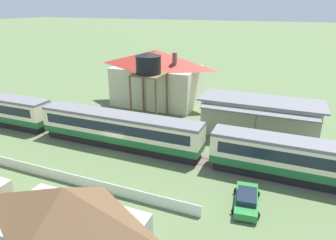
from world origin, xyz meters
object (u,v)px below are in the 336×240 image
Objects in this scene: station_building at (259,117)px; parked_car_green at (246,200)px; passenger_train at (121,129)px; water_tower at (148,65)px; cottage_brown_roof at (68,223)px; station_house_red_roof at (157,77)px.

parked_car_green is (0.92, -15.31, -1.76)m from station_building.
passenger_train is 6.53× the size of water_tower.
parked_car_green is at bearing -44.04° from water_tower.
water_tower is at bearing 104.85° from cottage_brown_roof.
station_house_red_roof is 1.52× the size of water_tower.
station_building is (14.16, 9.54, 0.14)m from passenger_train.
cottage_brown_roof is (-8.64, -25.17, 0.47)m from station_building.
station_building is 3.11× the size of parked_car_green.
station_house_red_roof reaches higher than station_building.
passenger_train is 16.67m from station_house_red_roof.
parked_car_green is at bearing 45.89° from cottage_brown_roof.
water_tower is 23.84m from parked_car_green.
water_tower reaches higher than station_building.
water_tower reaches higher than cottage_brown_roof.
parked_car_green is at bearing -20.92° from passenger_train.
parked_car_green is (15.09, -5.77, -1.62)m from passenger_train.
station_house_red_roof is at bearing 104.37° from water_tower.
passenger_train is at bearing -146.05° from station_building.
cottage_brown_roof is at bearing -108.95° from station_building.
water_tower is (1.58, -6.18, 3.04)m from station_house_red_roof.
station_house_red_roof is (-2.87, 16.25, 2.36)m from passenger_train.
station_building is 15.43m from parked_car_green.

